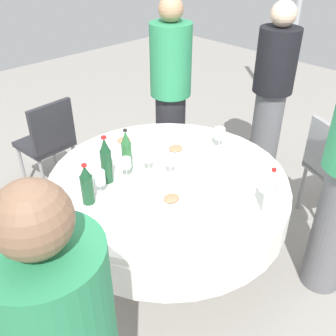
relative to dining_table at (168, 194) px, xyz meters
The scene contains 22 objects.
ground_plane 0.60m from the dining_table, ahead, with size 10.00×10.00×0.00m, color gray.
dining_table is the anchor object (origin of this frame).
bottle_dark_green_north 0.48m from the dining_table, 145.50° to the left, with size 0.07×0.07×0.31m.
bottle_green_east 0.39m from the dining_table, 115.88° to the left, with size 0.07×0.07×0.28m.
bottle_dark_green_west 0.59m from the dining_table, 167.22° to the left, with size 0.07×0.07×0.26m.
bottle_clear_front 0.72m from the dining_table, 78.28° to the right, with size 0.06×0.06×0.29m.
wine_glass_front 0.51m from the dining_table, 160.78° to the left, with size 0.07×0.07×0.15m.
wine_glass_right 0.29m from the dining_table, 113.97° to the left, with size 0.06×0.06×0.16m.
wine_glass_outer 0.36m from the dining_table, 141.29° to the left, with size 0.07×0.07×0.14m.
wine_glass_far 0.58m from the dining_table, ahead, with size 0.07×0.07×0.15m.
wine_glass_near 0.25m from the dining_table, ahead, with size 0.06×0.06×0.15m.
plate_near 0.32m from the dining_table, 129.70° to the right, with size 0.21×0.21×0.04m.
plate_rear 0.35m from the dining_table, 36.18° to the left, with size 0.23×0.23×0.04m.
plate_inner 0.56m from the dining_table, 83.04° to the left, with size 0.23×0.23×0.04m.
plate_south 0.61m from the dining_table, 120.07° to the left, with size 0.21×0.21×0.02m.
fork_east 0.53m from the dining_table, 106.01° to the right, with size 0.18×0.02×0.01m, color silver.
folded_napkin 0.29m from the dining_table, 60.99° to the right, with size 0.13×0.13×0.02m, color white.
person_west 1.46m from the dining_table, ahead, with size 0.34×0.34×1.61m.
person_front 1.08m from the dining_table, 44.95° to the left, with size 0.34×0.34×1.65m.
chair_outer 1.36m from the dining_table, 23.38° to the right, with size 0.53×0.53×0.87m.
chair_far 1.37m from the dining_table, 95.19° to the left, with size 0.43×0.43×0.87m.
tent_pole_secondary 2.95m from the dining_table, 16.19° to the left, with size 0.07×0.07×2.55m, color #B2B5B7.
Camera 1 is at (-1.41, -1.47, 2.10)m, focal length 41.20 mm.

